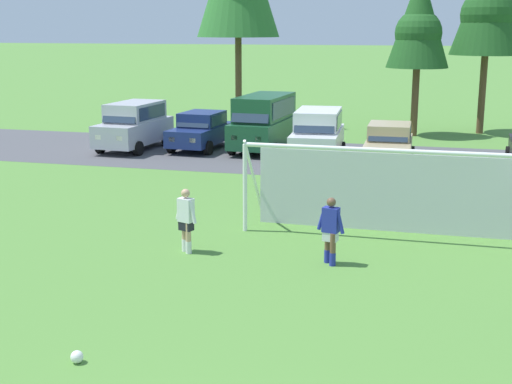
# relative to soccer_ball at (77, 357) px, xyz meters

# --- Properties ---
(ground_plane) EXTENTS (400.00, 400.00, 0.00)m
(ground_plane) POSITION_rel_soccer_ball_xyz_m (2.54, 10.99, -0.11)
(ground_plane) COLOR #518438
(parking_lot_strip) EXTENTS (52.00, 8.40, 0.01)m
(parking_lot_strip) POSITION_rel_soccer_ball_xyz_m (2.54, 20.04, -0.11)
(parking_lot_strip) COLOR #4C4C51
(parking_lot_strip) RESTS_ON ground
(soccer_ball) EXTENTS (0.22, 0.22, 0.22)m
(soccer_ball) POSITION_rel_soccer_ball_xyz_m (0.00, 0.00, 0.00)
(soccer_ball) COLOR white
(soccer_ball) RESTS_ON ground
(soccer_goal) EXTENTS (7.44, 1.95, 2.57)m
(soccer_goal) POSITION_rel_soccer_ball_xyz_m (4.25, 9.18, 1.18)
(soccer_goal) COLOR white
(soccer_goal) RESTS_ON ground
(player_striker_near) EXTENTS (0.72, 0.31, 1.64)m
(player_striker_near) POSITION_rel_soccer_ball_xyz_m (6.48, 9.84, 0.71)
(player_striker_near) COLOR tan
(player_striker_near) RESTS_ON ground
(player_winger_right) EXTENTS (0.69, 0.41, 1.64)m
(player_winger_right) POSITION_rel_soccer_ball_xyz_m (-0.31, 6.16, 0.71)
(player_winger_right) COLOR tan
(player_winger_right) RESTS_ON ground
(player_trailing_back) EXTENTS (0.71, 0.35, 1.64)m
(player_trailing_back) POSITION_rel_soccer_ball_xyz_m (3.33, 6.18, 0.71)
(player_trailing_back) COLOR brown
(player_trailing_back) RESTS_ON ground
(parked_car_slot_far_left) EXTENTS (2.36, 4.71, 2.16)m
(parked_car_slot_far_left) POSITION_rel_soccer_ball_xyz_m (-8.02, 20.07, 1.00)
(parked_car_slot_far_left) COLOR #B2B2BC
(parked_car_slot_far_left) RESTS_ON ground
(parked_car_slot_left) EXTENTS (2.26, 4.31, 1.72)m
(parked_car_slot_left) POSITION_rel_soccer_ball_xyz_m (-5.02, 20.83, 0.77)
(parked_car_slot_left) COLOR navy
(parked_car_slot_left) RESTS_ON ground
(parked_car_slot_center_left) EXTENTS (2.41, 4.91, 2.52)m
(parked_car_slot_center_left) POSITION_rel_soccer_ball_xyz_m (-2.14, 21.27, 1.23)
(parked_car_slot_center_left) COLOR #194C2D
(parked_car_slot_center_left) RESTS_ON ground
(parked_car_slot_center) EXTENTS (2.37, 4.72, 2.16)m
(parked_car_slot_center) POSITION_rel_soccer_ball_xyz_m (0.69, 19.30, 1.00)
(parked_car_slot_center) COLOR silver
(parked_car_slot_center) RESTS_ON ground
(parked_car_slot_center_right) EXTENTS (2.13, 4.25, 1.72)m
(parked_car_slot_center_right) POSITION_rel_soccer_ball_xyz_m (3.68, 18.99, 0.77)
(parked_car_slot_center_right) COLOR tan
(parked_car_slot_center_right) RESTS_ON ground
(tree_mid_left) EXTENTS (3.16, 3.16, 8.42)m
(tree_mid_left) POSITION_rel_soccer_ball_xyz_m (4.29, 27.62, 5.67)
(tree_mid_left) COLOR brown
(tree_mid_left) RESTS_ON ground
(tree_center_back) EXTENTS (3.71, 3.71, 9.89)m
(tree_center_back) POSITION_rel_soccer_ball_xyz_m (7.67, 29.39, 6.68)
(tree_center_back) COLOR brown
(tree_center_back) RESTS_ON ground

